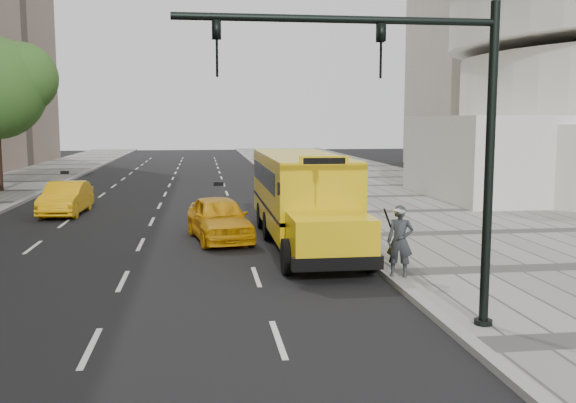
{
  "coord_description": "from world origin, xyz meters",
  "views": [
    {
      "loc": [
        1.1,
        -21.8,
        4.19
      ],
      "look_at": [
        3.5,
        -4.0,
        1.9
      ],
      "focal_mm": 40.0,
      "sensor_mm": 36.0,
      "label": 1
    }
  ],
  "objects": [
    {
      "name": "ground",
      "position": [
        0.0,
        0.0,
        0.0
      ],
      "size": [
        140.0,
        140.0,
        0.0
      ],
      "primitive_type": "plane",
      "color": "black",
      "rests_on": "ground"
    },
    {
      "name": "sidewalk_museum",
      "position": [
        12.0,
        0.0,
        0.07
      ],
      "size": [
        12.0,
        140.0,
        0.15
      ],
      "primitive_type": "cube",
      "color": "gray",
      "rests_on": "ground"
    },
    {
      "name": "curb_museum",
      "position": [
        6.0,
        0.0,
        0.07
      ],
      "size": [
        0.3,
        140.0,
        0.15
      ],
      "primitive_type": "cube",
      "color": "gray",
      "rests_on": "ground"
    },
    {
      "name": "school_bus",
      "position": [
        4.5,
        0.0,
        1.76
      ],
      "size": [
        2.96,
        11.56,
        3.19
      ],
      "color": "yellow",
      "rests_on": "ground"
    },
    {
      "name": "taxi_near",
      "position": [
        1.67,
        0.51,
        0.77
      ],
      "size": [
        2.55,
        4.76,
        1.54
      ],
      "primitive_type": "imported",
      "rotation": [
        0.0,
        0.0,
        0.17
      ],
      "color": "#EAA30C",
      "rests_on": "ground"
    },
    {
      "name": "taxi_far",
      "position": [
        -4.92,
        7.55,
        0.73
      ],
      "size": [
        1.71,
        4.49,
        1.46
      ],
      "primitive_type": "imported",
      "rotation": [
        0.0,
        0.0,
        -0.04
      ],
      "color": "#EAA30C",
      "rests_on": "ground"
    },
    {
      "name": "pedestrian",
      "position": [
        6.15,
        -6.04,
        1.08
      ],
      "size": [
        0.8,
        0.68,
        1.86
      ],
      "primitive_type": "imported",
      "rotation": [
        0.0,
        0.0,
        -0.4
      ],
      "color": "#2C3033",
      "rests_on": "sidewalk_museum"
    },
    {
      "name": "traffic_signal",
      "position": [
        5.19,
        -10.09,
        4.09
      ],
      "size": [
        6.18,
        0.36,
        6.4
      ],
      "color": "black",
      "rests_on": "ground"
    }
  ]
}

